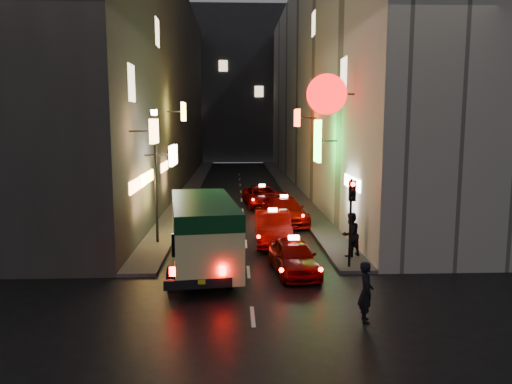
{
  "coord_description": "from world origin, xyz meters",
  "views": [
    {
      "loc": [
        -0.53,
        -10.36,
        5.85
      ],
      "look_at": [
        0.49,
        13.0,
        2.53
      ],
      "focal_mm": 35.0,
      "sensor_mm": 36.0,
      "label": 1
    }
  ],
  "objects": [
    {
      "name": "taxi_third",
      "position": [
        2.33,
        17.91,
        0.87
      ],
      "size": [
        3.01,
        5.73,
        1.91
      ],
      "color": "#800300",
      "rests_on": "ground"
    },
    {
      "name": "taxi_near",
      "position": [
        1.75,
        8.31,
        0.77
      ],
      "size": [
        2.51,
        5.02,
        1.71
      ],
      "color": "#800300",
      "rests_on": "ground"
    },
    {
      "name": "building_far",
      "position": [
        0.0,
        66.0,
        11.0
      ],
      "size": [
        30.0,
        10.0,
        22.0
      ],
      "primitive_type": "cube",
      "color": "#2F2F34",
      "rests_on": "ground"
    },
    {
      "name": "building_left",
      "position": [
        -8.0,
        33.99,
        9.0
      ],
      "size": [
        7.51,
        52.0,
        18.0
      ],
      "color": "#393634",
      "rests_on": "ground"
    },
    {
      "name": "traffic_light",
      "position": [
        4.0,
        8.47,
        2.69
      ],
      "size": [
        0.26,
        0.43,
        3.5
      ],
      "color": "black",
      "rests_on": "sidewalk_right"
    },
    {
      "name": "pedestrian_sidewalk",
      "position": [
        4.38,
        10.1,
        1.22
      ],
      "size": [
        0.95,
        0.87,
        2.14
      ],
      "primitive_type": "imported",
      "rotation": [
        0.0,
        0.0,
        3.73
      ],
      "color": "black",
      "rests_on": "sidewalk_right"
    },
    {
      "name": "pedestrian_crossing",
      "position": [
        3.3,
        3.5,
        1.02
      ],
      "size": [
        0.48,
        0.7,
        2.05
      ],
      "primitive_type": "imported",
      "rotation": [
        0.0,
        0.0,
        1.51
      ],
      "color": "black",
      "rests_on": "ground"
    },
    {
      "name": "building_right",
      "position": [
        8.0,
        33.99,
        9.0
      ],
      "size": [
        8.2,
        52.0,
        18.0
      ],
      "color": "#A5A097",
      "rests_on": "ground"
    },
    {
      "name": "minibus",
      "position": [
        -1.74,
        8.69,
        1.79
      ],
      "size": [
        3.15,
        6.85,
        2.83
      ],
      "color": "#FAF19C",
      "rests_on": "ground"
    },
    {
      "name": "taxi_far",
      "position": [
        1.38,
        23.73,
        0.8
      ],
      "size": [
        2.6,
        5.24,
        1.77
      ],
      "color": "#800300",
      "rests_on": "ground"
    },
    {
      "name": "lamp_post",
      "position": [
        -4.2,
        13.0,
        3.72
      ],
      "size": [
        0.28,
        0.28,
        6.22
      ],
      "color": "black",
      "rests_on": "sidewalk_left"
    },
    {
      "name": "sidewalk_right",
      "position": [
        4.25,
        34.0,
        0.07
      ],
      "size": [
        1.5,
        52.0,
        0.15
      ],
      "primitive_type": "cube",
      "color": "#4C4947",
      "rests_on": "ground"
    },
    {
      "name": "sidewalk_left",
      "position": [
        -4.25,
        34.0,
        0.07
      ],
      "size": [
        1.5,
        52.0,
        0.15
      ],
      "primitive_type": "cube",
      "color": "#4C4947",
      "rests_on": "ground"
    },
    {
      "name": "taxi_second",
      "position": [
        1.3,
        13.11,
        0.9
      ],
      "size": [
        2.42,
        5.72,
        1.98
      ],
      "color": "#800300",
      "rests_on": "ground"
    }
  ]
}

